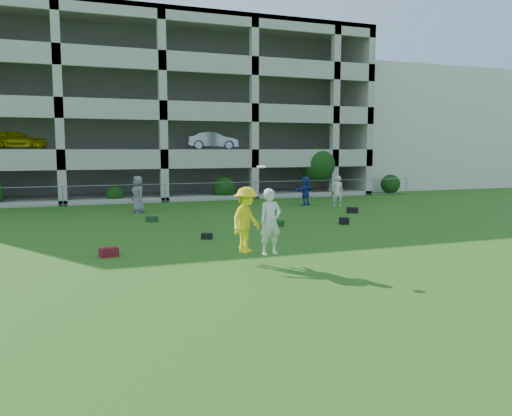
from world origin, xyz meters
name	(u,v)px	position (x,y,z in m)	size (l,w,h in m)	color
ground	(283,272)	(0.00, 0.00, 0.00)	(100.00, 100.00, 0.00)	#235114
stucco_building	(393,131)	(23.00, 28.00, 5.00)	(16.00, 14.00, 10.00)	beige
bystander_c	(138,194)	(-2.20, 14.27, 0.97)	(0.94, 0.61, 1.93)	slate
bystander_d	(305,191)	(7.52, 14.49, 0.86)	(1.60, 0.51, 1.73)	navy
bystander_e	(337,192)	(8.79, 12.92, 0.91)	(0.66, 0.44, 1.82)	silver
bag_red_a	(109,252)	(-4.33, 3.60, 0.14)	(0.55, 0.30, 0.28)	#601310
bag_black_b	(207,236)	(-0.73, 5.54, 0.11)	(0.40, 0.25, 0.22)	black
bag_green_c	(278,223)	(2.89, 7.48, 0.13)	(0.50, 0.35, 0.26)	#133415
crate_d	(344,221)	(5.89, 7.06, 0.15)	(0.35, 0.35, 0.30)	black
bag_black_e	(352,210)	(8.30, 10.40, 0.15)	(0.60, 0.30, 0.30)	black
bag_green_g	(152,219)	(-2.02, 10.72, 0.12)	(0.50, 0.30, 0.25)	#13361B
frisbee_contest	(252,220)	(-0.47, 1.18, 1.28)	(1.62, 1.43, 2.52)	yellow
parking_garage	(145,114)	(-0.01, 27.70, 6.01)	(30.00, 14.00, 12.00)	#9E998C
fence	(165,193)	(0.00, 19.00, 0.61)	(36.06, 0.06, 1.20)	gray
shrub_row	(232,176)	(4.59, 19.70, 1.51)	(34.38, 2.52, 3.50)	#163D11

